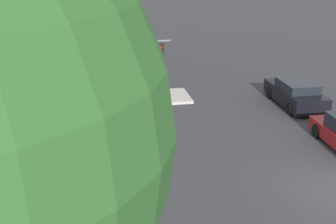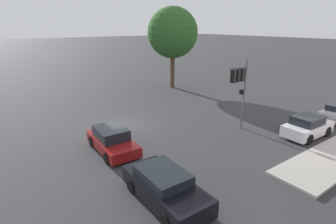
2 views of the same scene
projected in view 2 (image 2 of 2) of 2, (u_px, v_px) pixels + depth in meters
name	position (u px, v px, depth m)	size (l,w,h in m)	color
ground_plane	(123.00, 126.00, 20.03)	(300.00, 300.00, 0.00)	#333335
street_tree	(173.00, 33.00, 30.40)	(5.85, 5.85, 9.40)	#4C3823
traffic_signal	(239.00, 81.00, 18.19)	(0.62, 1.98, 5.12)	#515456
crossing_car_0	(112.00, 140.00, 15.97)	(4.26, 2.07, 1.44)	maroon
crossing_car_1	(165.00, 187.00, 11.36)	(4.57, 2.06, 1.42)	black
parked_car_0	(307.00, 127.00, 17.97)	(1.89, 3.84, 1.50)	silver
fire_hydrant	(285.00, 129.00, 18.10)	(0.22, 0.22, 0.92)	red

